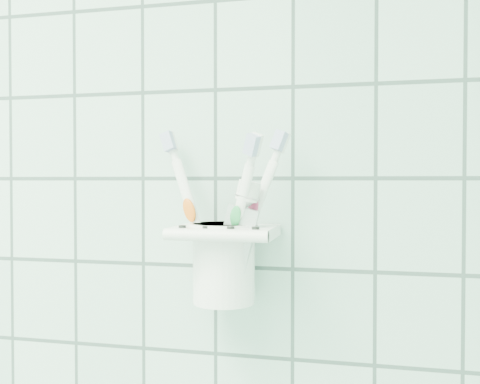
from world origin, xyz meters
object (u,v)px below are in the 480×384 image
object	(u,v)px
cup	(224,260)
toothbrush_orange	(220,209)
holder_bracket	(226,233)
toothbrush_pink	(217,206)
toothbrush_blue	(222,208)
toothpaste_tube	(224,230)

from	to	relation	value
cup	toothbrush_orange	bearing A→B (deg)	127.41
holder_bracket	toothbrush_pink	xyz separation A→B (m)	(-0.01, -0.00, 0.03)
toothbrush_blue	toothbrush_orange	bearing A→B (deg)	138.47
toothbrush_orange	toothpaste_tube	size ratio (longest dim) A/B	1.38
holder_bracket	cup	distance (m)	0.03
cup	toothbrush_orange	xyz separation A→B (m)	(-0.01, 0.01, 0.06)
toothbrush_orange	toothpaste_tube	distance (m)	0.04
holder_bracket	toothbrush_pink	distance (m)	0.03
toothbrush_blue	toothbrush_orange	distance (m)	0.02
holder_bracket	toothbrush_pink	bearing A→B (deg)	-156.68
toothbrush_pink	toothbrush_orange	world-z (taller)	toothbrush_pink
cup	toothbrush_blue	size ratio (longest dim) A/B	0.46
cup	toothbrush_pink	distance (m)	0.07
toothbrush_pink	toothpaste_tube	world-z (taller)	toothbrush_pink
toothpaste_tube	cup	bearing A→B (deg)	103.63
cup	toothbrush_blue	bearing A→B (deg)	-90.75
toothbrush_orange	toothbrush_blue	bearing A→B (deg)	-45.89
holder_bracket	toothbrush_orange	xyz separation A→B (m)	(-0.01, 0.01, 0.03)
toothbrush_blue	toothbrush_orange	size ratio (longest dim) A/B	1.02
toothbrush_pink	toothpaste_tube	distance (m)	0.03
cup	toothpaste_tube	distance (m)	0.04
toothbrush_blue	toothpaste_tube	size ratio (longest dim) A/B	1.41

